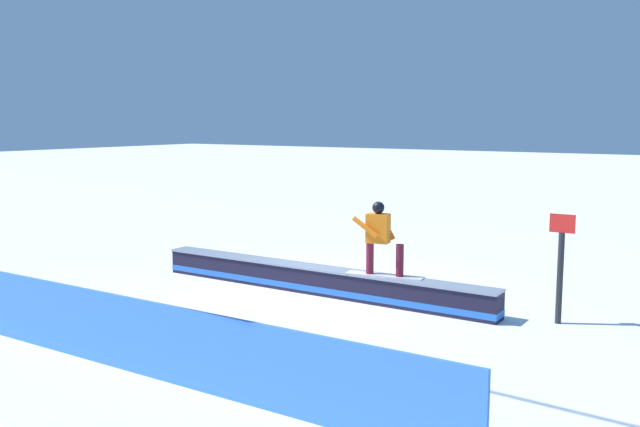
% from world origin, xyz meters
% --- Properties ---
extents(ground_plane, '(120.00, 120.00, 0.00)m').
position_xyz_m(ground_plane, '(0.00, 0.00, 0.00)').
color(ground_plane, white).
extents(grind_box, '(7.26, 0.50, 0.52)m').
position_xyz_m(grind_box, '(0.00, 0.00, 0.24)').
color(grind_box, black).
rests_on(grind_box, ground_plane).
extents(snowboarder, '(1.46, 0.55, 1.34)m').
position_xyz_m(snowboarder, '(-1.37, 0.01, 1.24)').
color(snowboarder, silver).
rests_on(snowboarder, grind_box).
extents(safety_fence, '(10.30, 0.11, 1.00)m').
position_xyz_m(safety_fence, '(0.00, 4.87, 0.50)').
color(safety_fence, '#3C79E0').
rests_on(safety_fence, ground_plane).
extents(trail_marker, '(0.40, 0.10, 1.80)m').
position_xyz_m(trail_marker, '(-4.43, -0.47, 0.97)').
color(trail_marker, '#262628').
rests_on(trail_marker, ground_plane).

